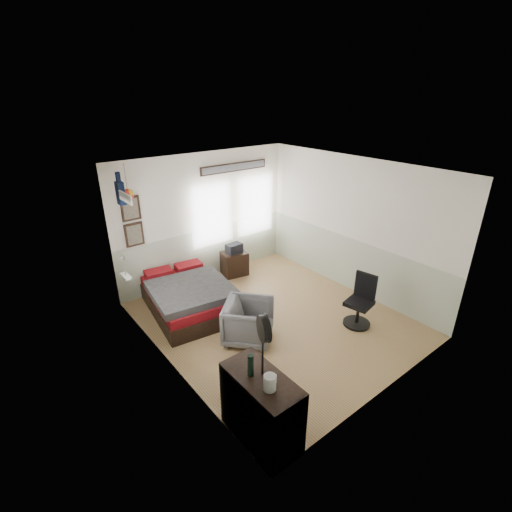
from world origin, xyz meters
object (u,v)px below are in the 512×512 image
object	(u,v)px
bed	(188,297)
dresser	(261,408)
armchair	(249,322)
task_chair	(360,305)
nightstand	(234,263)

from	to	relation	value
bed	dresser	bearing A→B (deg)	-94.97
dresser	armchair	size ratio (longest dim) A/B	1.30
dresser	task_chair	distance (m)	2.95
dresser	nightstand	bearing A→B (deg)	58.93
dresser	nightstand	size ratio (longest dim) A/B	1.89
dresser	armchair	world-z (taller)	dresser
armchair	nightstand	distance (m)	2.43
task_chair	nightstand	bearing A→B (deg)	90.07
bed	armchair	size ratio (longest dim) A/B	2.64
dresser	nightstand	world-z (taller)	dresser
bed	dresser	xyz separation A→B (m)	(-0.69, -3.00, 0.16)
bed	task_chair	world-z (taller)	task_chair
bed	armchair	xyz separation A→B (m)	(0.34, -1.40, 0.06)
task_chair	bed	bearing A→B (deg)	122.37
armchair	nightstand	world-z (taller)	armchair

